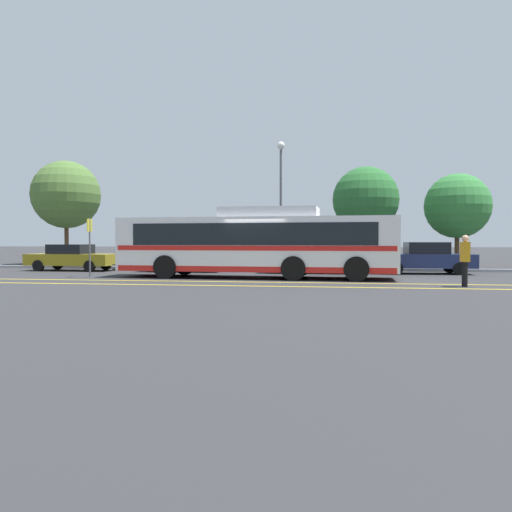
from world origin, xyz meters
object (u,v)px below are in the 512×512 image
at_px(transit_bus, 256,243).
at_px(tree_1, 457,206).
at_px(parked_car_0, 72,257).
at_px(pedestrian_0, 465,257).
at_px(bus_stop_sign, 90,240).
at_px(parked_car_2, 308,259).
at_px(parked_car_3, 424,258).
at_px(street_lamp, 281,184).
at_px(tree_0, 66,195).
at_px(tree_2, 366,200).
at_px(parked_car_1, 184,257).

bearing_deg(transit_bus, tree_1, -43.22).
xyz_separation_m(parked_car_0, tree_1, (21.46, 6.61, 3.01)).
bearing_deg(parked_car_0, pedestrian_0, 70.62).
xyz_separation_m(pedestrian_0, tree_1, (3.02, 13.53, 2.69)).
bearing_deg(bus_stop_sign, transit_bus, -81.94).
height_order(parked_car_2, parked_car_3, parked_car_3).
bearing_deg(parked_car_0, street_lamp, 106.03).
height_order(bus_stop_sign, tree_0, tree_0).
bearing_deg(bus_stop_sign, tree_2, -50.22).
bearing_deg(tree_2, bus_stop_sign, -143.21).
xyz_separation_m(parked_car_0, tree_2, (15.88, 5.01, 3.32)).
height_order(bus_stop_sign, tree_2, tree_2).
xyz_separation_m(parked_car_1, parked_car_2, (6.49, -0.25, -0.03)).
height_order(parked_car_0, parked_car_3, parked_car_3).
distance_m(parked_car_1, tree_2, 11.31).
relative_size(bus_stop_sign, tree_0, 0.37).
distance_m(transit_bus, tree_0, 18.29).
bearing_deg(parked_car_2, pedestrian_0, 39.93).
bearing_deg(parked_car_3, tree_2, 24.89).
height_order(parked_car_2, tree_2, tree_2).
xyz_separation_m(parked_car_0, tree_0, (-4.04, 6.67, 4.03)).
xyz_separation_m(transit_bus, pedestrian_0, (7.82, -3.13, -0.47)).
height_order(transit_bus, street_lamp, street_lamp).
relative_size(parked_car_1, parked_car_3, 0.88).
height_order(parked_car_0, tree_0, tree_0).
xyz_separation_m(parked_car_3, tree_2, (-2.47, 4.95, 3.27)).
xyz_separation_m(pedestrian_0, bus_stop_sign, (-15.19, 2.48, 0.61)).
height_order(parked_car_0, parked_car_2, parked_car_0).
relative_size(pedestrian_0, tree_0, 0.26).
xyz_separation_m(bus_stop_sign, tree_1, (18.21, 11.05, 2.08)).
height_order(parked_car_3, tree_0, tree_0).
distance_m(parked_car_2, tree_1, 11.44).
distance_m(tree_0, tree_2, 20.00).
relative_size(parked_car_0, street_lamp, 0.66).
distance_m(transit_bus, parked_car_1, 5.93).
relative_size(tree_0, tree_2, 1.18).
bearing_deg(tree_1, parked_car_0, -162.88).
height_order(parked_car_3, pedestrian_0, pedestrian_0).
relative_size(parked_car_3, bus_stop_sign, 1.78).
bearing_deg(parked_car_3, transit_bus, 114.79).
bearing_deg(pedestrian_0, tree_1, -17.20).
xyz_separation_m(tree_1, tree_2, (-5.58, -1.60, 0.31)).
bearing_deg(parked_car_3, bus_stop_sign, 104.94).
relative_size(parked_car_1, street_lamp, 0.57).
relative_size(parked_car_1, parked_car_2, 0.92).
xyz_separation_m(parked_car_0, parked_car_3, (18.35, 0.06, 0.05)).
height_order(parked_car_2, bus_stop_sign, bus_stop_sign).
distance_m(transit_bus, parked_car_3, 8.67).
xyz_separation_m(transit_bus, tree_1, (10.84, 10.40, 2.22)).
bearing_deg(tree_0, parked_car_2, -22.07).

